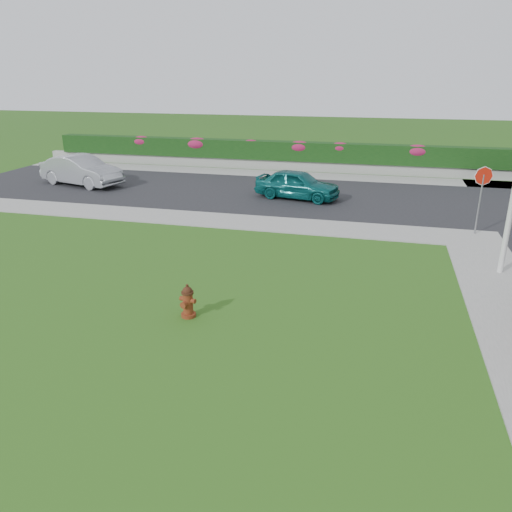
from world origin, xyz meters
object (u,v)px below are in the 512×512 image
(sedan_teal, at_px, (297,184))
(stop_sign, at_px, (482,185))
(fire_hydrant, at_px, (188,302))
(sedan_silver, at_px, (81,170))

(sedan_teal, distance_m, stop_sign, 8.24)
(fire_hydrant, relative_size, sedan_teal, 0.21)
(sedan_teal, xyz_separation_m, sedan_silver, (-11.41, 0.21, 0.09))
(sedan_teal, height_order, stop_sign, stop_sign)
(fire_hydrant, xyz_separation_m, sedan_silver, (-10.86, 12.68, 0.40))
(sedan_teal, bearing_deg, fire_hydrant, -170.95)
(sedan_silver, bearing_deg, fire_hydrant, -123.81)
(fire_hydrant, xyz_separation_m, stop_sign, (7.78, 8.70, 1.45))
(sedan_silver, xyz_separation_m, stop_sign, (18.65, -3.98, 1.05))
(fire_hydrant, bearing_deg, sedan_teal, 101.03)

